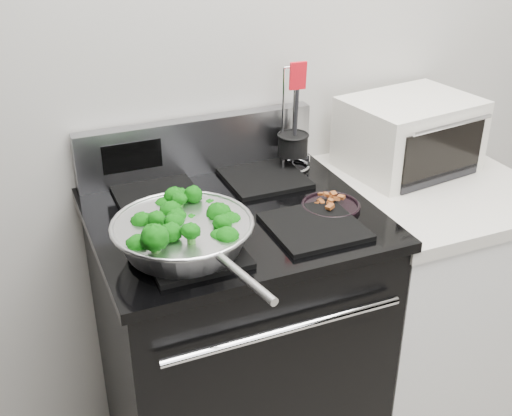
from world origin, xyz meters
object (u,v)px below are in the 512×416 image
toaster_oven (409,134)px  bacon_plate (331,203)px  skillet (183,234)px  utensil_holder (293,150)px  gas_range (235,341)px

toaster_oven → bacon_plate: bearing=-160.2°
skillet → utensil_holder: (0.48, 0.37, 0.01)m
utensil_holder → gas_range: bearing=-138.7°
utensil_holder → toaster_oven: utensil_holder is taller
bacon_plate → utensil_holder: bearing=85.7°
gas_range → utensil_holder: size_ratio=3.22×
bacon_plate → toaster_oven: (0.41, 0.22, 0.07)m
gas_range → utensil_holder: 0.64m
utensil_holder → toaster_oven: bearing=-6.7°
skillet → toaster_oven: bearing=6.9°
skillet → bacon_plate: 0.47m
bacon_plate → utensil_holder: (0.02, 0.30, 0.05)m
utensil_holder → toaster_oven: (0.39, -0.08, 0.02)m
gas_range → skillet: gas_range is taller
gas_range → toaster_oven: toaster_oven is taller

